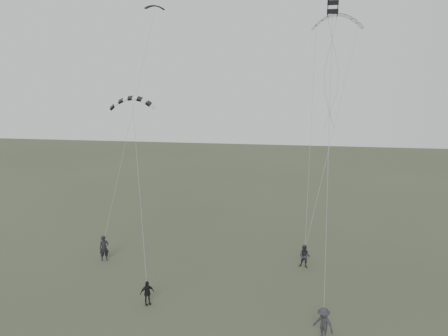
% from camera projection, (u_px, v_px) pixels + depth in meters
% --- Properties ---
extents(ground, '(140.00, 140.00, 0.00)m').
position_uv_depth(ground, '(189.00, 311.00, 25.68)').
color(ground, '#3B432E').
rests_on(ground, ground).
extents(flyer_left, '(0.84, 0.76, 1.93)m').
position_uv_depth(flyer_left, '(104.00, 248.00, 32.75)').
color(flyer_left, black).
rests_on(flyer_left, ground).
extents(flyer_right, '(0.94, 0.81, 1.67)m').
position_uv_depth(flyer_right, '(305.00, 256.00, 31.56)').
color(flyer_right, '#27272D').
rests_on(flyer_right, ground).
extents(flyer_center, '(0.92, 0.84, 1.50)m').
position_uv_depth(flyer_center, '(147.00, 293.00, 26.27)').
color(flyer_center, black).
rests_on(flyer_center, ground).
extents(flyer_far, '(1.34, 1.20, 1.80)m').
position_uv_depth(flyer_far, '(323.00, 324.00, 22.62)').
color(flyer_far, '#29292E').
rests_on(flyer_far, ground).
extents(kite_dark_small, '(1.65, 1.39, 0.61)m').
position_uv_depth(kite_dark_small, '(155.00, 6.00, 35.54)').
color(kite_dark_small, black).
rests_on(kite_dark_small, flyer_left).
extents(kite_pale_large, '(4.02, 1.71, 1.74)m').
position_uv_depth(kite_pale_large, '(337.00, 15.00, 33.15)').
color(kite_pale_large, '#A4A7A9').
rests_on(kite_pale_large, flyer_right).
extents(kite_striped, '(3.14, 1.67, 1.31)m').
position_uv_depth(kite_striped, '(133.00, 98.00, 28.88)').
color(kite_striped, black).
rests_on(kite_striped, flyer_center).
extents(kite_box, '(0.63, 0.72, 0.77)m').
position_uv_depth(kite_box, '(333.00, 7.00, 23.00)').
color(kite_box, black).
rests_on(kite_box, flyer_far).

